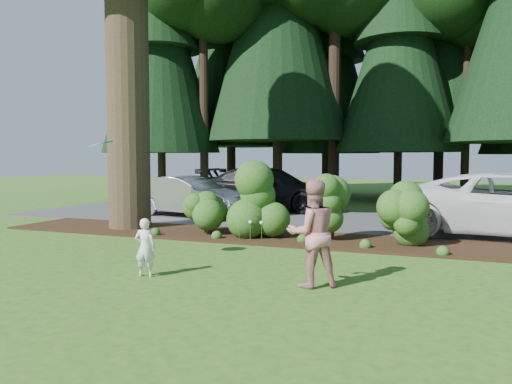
% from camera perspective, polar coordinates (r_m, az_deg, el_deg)
% --- Properties ---
extents(ground, '(80.00, 80.00, 0.00)m').
position_cam_1_polar(ground, '(10.33, -4.10, -8.01)').
color(ground, '#295217').
rests_on(ground, ground).
extents(mulch_bed, '(16.00, 2.50, 0.05)m').
position_cam_1_polar(mulch_bed, '(13.29, 1.92, -5.19)').
color(mulch_bed, black).
rests_on(mulch_bed, ground).
extents(driveway, '(22.00, 6.00, 0.03)m').
position_cam_1_polar(driveway, '(17.32, 6.57, -3.10)').
color(driveway, '#38383A').
rests_on(driveway, ground).
extents(shrub_row, '(6.53, 1.60, 1.61)m').
position_cam_1_polar(shrub_row, '(12.84, 5.00, -1.99)').
color(shrub_row, '#214B17').
rests_on(shrub_row, ground).
extents(lily_cluster, '(0.69, 0.09, 0.57)m').
position_cam_1_polar(lily_cluster, '(12.53, -0.66, -3.57)').
color(lily_cluster, '#214B17').
rests_on(lily_cluster, ground).
extents(tree_wall, '(25.66, 12.15, 17.09)m').
position_cam_1_polar(tree_wall, '(26.86, 12.39, 19.81)').
color(tree_wall, black).
rests_on(tree_wall, ground).
extents(car_silver_wagon, '(4.53, 2.24, 1.43)m').
position_cam_1_polar(car_silver_wagon, '(18.12, -7.61, -0.47)').
color(car_silver_wagon, '#AAAAAF').
rests_on(car_silver_wagon, driveway).
extents(car_dark_suv, '(6.03, 2.85, 1.70)m').
position_cam_1_polar(car_dark_suv, '(20.14, 1.53, 0.39)').
color(car_dark_suv, black).
rests_on(car_dark_suv, driveway).
extents(child, '(0.43, 0.33, 1.06)m').
position_cam_1_polar(child, '(9.22, -12.55, -6.19)').
color(child, white).
rests_on(child, ground).
extents(adult, '(1.09, 1.03, 1.78)m').
position_cam_1_polar(adult, '(8.32, 6.45, -4.71)').
color(adult, '#A61621').
rests_on(adult, ground).
extents(frisbee, '(0.48, 0.47, 0.18)m').
position_cam_1_polar(frisbee, '(10.12, -17.36, 5.28)').
color(frisbee, teal).
rests_on(frisbee, ground).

